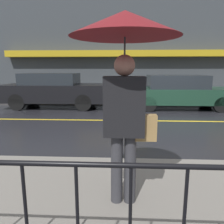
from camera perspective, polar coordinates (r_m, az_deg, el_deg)
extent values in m
plane|color=black|center=(7.71, 15.13, -2.30)|extent=(80.00, 80.00, 0.00)
cube|color=slate|center=(12.19, 10.62, 3.11)|extent=(28.00, 2.13, 0.15)
cube|color=gold|center=(7.71, 15.13, -2.27)|extent=(25.20, 0.12, 0.01)
cube|color=#383D42|center=(13.38, 10.45, 18.23)|extent=(28.00, 0.30, 6.86)
cube|color=#B79319|center=(12.89, 10.56, 14.80)|extent=(16.80, 0.55, 0.35)
cylinder|color=#333338|center=(2.71, 1.26, -14.55)|extent=(0.14, 0.14, 0.85)
cylinder|color=#333338|center=(2.71, 4.74, -14.58)|extent=(0.14, 0.14, 0.85)
cube|color=black|center=(2.47, 3.18, 1.50)|extent=(0.46, 0.28, 0.67)
sphere|color=#9E6A59|center=(2.44, 3.29, 12.04)|extent=(0.23, 0.23, 0.23)
cylinder|color=#262628|center=(2.44, 3.27, 10.21)|extent=(0.02, 0.02, 0.75)
cone|color=maroon|center=(2.48, 3.41, 22.03)|extent=(1.19, 1.19, 0.27)
cube|color=#9E7A47|center=(2.54, 8.84, -4.04)|extent=(0.24, 0.12, 0.30)
cube|color=black|center=(10.34, -14.60, 4.91)|extent=(4.62, 1.81, 0.76)
cube|color=#1E2328|center=(10.35, -15.76, 8.35)|extent=(2.40, 1.66, 0.50)
cylinder|color=black|center=(10.82, -5.98, 3.72)|extent=(0.70, 0.22, 0.70)
cylinder|color=black|center=(9.27, -7.48, 2.44)|extent=(0.70, 0.22, 0.70)
cylinder|color=black|center=(11.61, -20.13, 3.61)|extent=(0.70, 0.22, 0.70)
cylinder|color=black|center=(10.18, -23.57, 2.38)|extent=(0.70, 0.22, 0.70)
cube|color=#193828|center=(10.20, 17.33, 4.19)|extent=(4.72, 1.83, 0.65)
cube|color=#1E2328|center=(10.10, 16.48, 7.62)|extent=(2.46, 1.69, 0.56)
cylinder|color=black|center=(11.43, 23.39, 3.08)|extent=(0.63, 0.22, 0.63)
cylinder|color=black|center=(9.95, 26.57, 1.73)|extent=(0.63, 0.22, 0.63)
cylinder|color=black|center=(10.76, 8.60, 3.42)|extent=(0.63, 0.22, 0.63)
cylinder|color=black|center=(9.18, 9.58, 2.06)|extent=(0.63, 0.22, 0.63)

